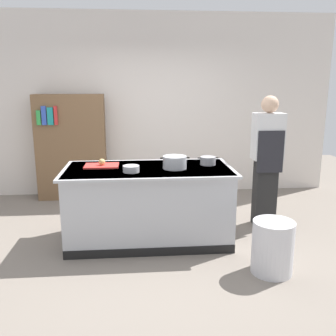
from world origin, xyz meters
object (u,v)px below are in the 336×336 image
onion (102,162)px  stock_pot (175,162)px  trash_bin (273,247)px  sauce_pan (208,161)px  mixing_bowl (131,169)px  bookshelf (71,147)px  person_chef (267,158)px

onion → stock_pot: 0.87m
trash_bin → onion: bearing=149.7°
onion → stock_pot: bearing=-11.0°
stock_pot → sauce_pan: size_ratio=1.35×
mixing_bowl → trash_bin: (1.40, -0.72, -0.67)m
mixing_bowl → bookshelf: bearing=116.6°
mixing_bowl → stock_pot: bearing=15.0°
stock_pot → onion: bearing=169.0°
sauce_pan → bookshelf: (-1.92, 1.68, -0.10)m
bookshelf → mixing_bowl: bearing=-63.4°
trash_bin → bookshelf: bearing=131.6°
mixing_bowl → person_chef: person_chef is taller
sauce_pan → mixing_bowl: bearing=-162.0°
bookshelf → stock_pot: bearing=-50.9°
onion → trash_bin: (1.75, -1.02, -0.69)m
sauce_pan → mixing_bowl: 0.98m
mixing_bowl → bookshelf: 2.22m
onion → person_chef: bearing=6.9°
stock_pot → trash_bin: stock_pot is taller
onion → sauce_pan: size_ratio=0.30×
stock_pot → bookshelf: bookshelf is taller
stock_pot → sauce_pan: (0.43, 0.17, -0.02)m
sauce_pan → person_chef: 0.87m
mixing_bowl → trash_bin: size_ratio=0.34×
onion → person_chef: person_chef is taller
sauce_pan → trash_bin: (0.47, -1.02, -0.68)m
stock_pot → sauce_pan: stock_pot is taller
person_chef → bookshelf: bearing=61.8°
onion → mixing_bowl: bearing=-40.8°
onion → bookshelf: size_ratio=0.05×
trash_bin → person_chef: person_chef is taller
mixing_bowl → sauce_pan: bearing=18.0°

